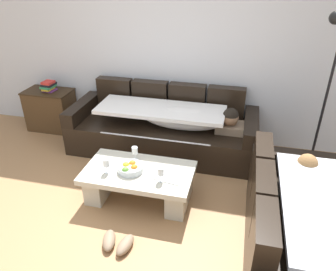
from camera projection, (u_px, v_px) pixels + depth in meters
name	position (u px, v px, depth m)	size (l,w,h in m)	color
ground_plane	(114.00, 227.00, 3.31)	(14.00, 14.00, 0.00)	#A6784D
back_wall	(164.00, 46.00, 4.51)	(9.00, 0.10, 2.70)	silver
couch_along_wall	(166.00, 129.00, 4.52)	(2.56, 0.92, 0.88)	black
couch_near_window	(300.00, 231.00, 2.81)	(0.92, 1.92, 0.88)	black
coffee_table	(139.00, 181.00, 3.60)	(1.20, 0.68, 0.38)	beige
fruit_bowl	(130.00, 168.00, 3.50)	(0.28, 0.28, 0.10)	silver
wine_glass_near_left	(106.00, 163.00, 3.45)	(0.07, 0.07, 0.17)	silver
wine_glass_near_right	(161.00, 172.00, 3.31)	(0.07, 0.07, 0.17)	silver
wine_glass_far_back	(135.00, 151.00, 3.67)	(0.07, 0.07, 0.17)	silver
open_magazine	(169.00, 177.00, 3.42)	(0.28, 0.21, 0.01)	white
side_cabinet	(51.00, 110.00, 5.11)	(0.72, 0.44, 0.64)	#48311B
book_stack_on_cabinet	(49.00, 86.00, 4.91)	(0.19, 0.24, 0.16)	#72337F
floor_lamp	(325.00, 87.00, 3.74)	(0.33, 0.31, 1.95)	black
pair_of_shoes	(117.00, 243.00, 3.07)	(0.34, 0.30, 0.09)	#8C7259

